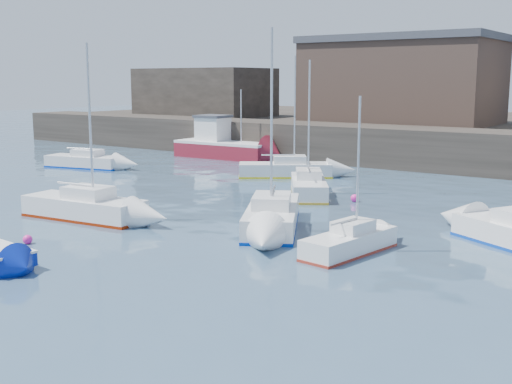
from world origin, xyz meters
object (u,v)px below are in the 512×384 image
Objects in this scene: fishing_boat at (223,144)px; sailboat_h at (286,169)px; sailboat_c at (350,242)px; buoy_far at (355,202)px; sailboat_b at (272,215)px; sailboat_a at (85,207)px; sailboat_f at (308,186)px; buoy_mid at (259,234)px; sailboat_e at (85,161)px; buoy_near at (28,244)px.

sailboat_h is at bearing -31.09° from fishing_boat.
sailboat_h reaches higher than fishing_boat.
buoy_far is (-4.65, 9.71, -0.46)m from sailboat_c.
fishing_boat is 1.01× the size of sailboat_b.
sailboat_a is 0.94× the size of sailboat_b.
sailboat_f is 9.87m from buoy_mid.
sailboat_a reaches higher than buoy_far.
sailboat_e reaches higher than buoy_mid.
sailboat_c reaches higher than fishing_boat.
sailboat_b is (18.34, -19.74, -0.55)m from fishing_boat.
sailboat_f is (15.44, -11.64, -0.58)m from fishing_boat.
sailboat_c is (13.25, 1.74, -0.12)m from sailboat_a.
sailboat_b is 24.45m from sailboat_e.
sailboat_b reaches higher than buoy_mid.
sailboat_h is at bearing 88.22° from sailboat_a.
sailboat_e is at bearing 156.90° from buoy_mid.
fishing_boat reaches higher than buoy_near.
buoy_near is 0.90× the size of buoy_far.
sailboat_c is 0.76× the size of sailboat_e.
sailboat_f is at bearing 175.35° from buoy_far.
sailboat_b is 7.87m from buoy_far.
sailboat_e is 20.01m from sailboat_f.
sailboat_h is (15.02, 4.86, 0.02)m from sailboat_e.
sailboat_c is 4.74m from buoy_mid.
sailboat_a is 8.90m from buoy_mid.
sailboat_f is 0.94× the size of sailboat_h.
sailboat_e is 25.07m from buoy_mid.
sailboat_a is at bearing -164.74° from buoy_mid.
buoy_far reaches higher than buoy_near.
sailboat_e is 20.08× the size of buoy_near.
buoy_mid reaches higher than buoy_near.
sailboat_c is at bearing 7.47° from sailboat_a.
sailboat_b is at bearing 23.19° from sailboat_a.
buoy_near is at bearing -86.45° from sailboat_h.
buoy_near is 9.59m from buoy_mid.
buoy_far is (3.08, -0.25, -0.54)m from sailboat_f.
sailboat_e is at bearing 159.49° from sailboat_b.
sailboat_c is 0.78× the size of sailboat_f.
buoy_far is at bearing -4.65° from sailboat_f.
sailboat_f is at bearing 127.83° from sailboat_c.
sailboat_b is 15.57m from sailboat_h.
sailboat_f is at bearing 108.07° from buoy_mid.
sailboat_e reaches higher than buoy_near.
sailboat_a reaches higher than buoy_near.
sailboat_f is (-7.74, 9.96, 0.08)m from sailboat_c.
sailboat_e reaches higher than sailboat_c.
buoy_far is (0.18, 7.85, -0.57)m from sailboat_b.
fishing_boat is at bearing 131.37° from buoy_mid.
fishing_boat is 22.04m from buoy_far.
sailboat_e reaches higher than sailboat_f.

